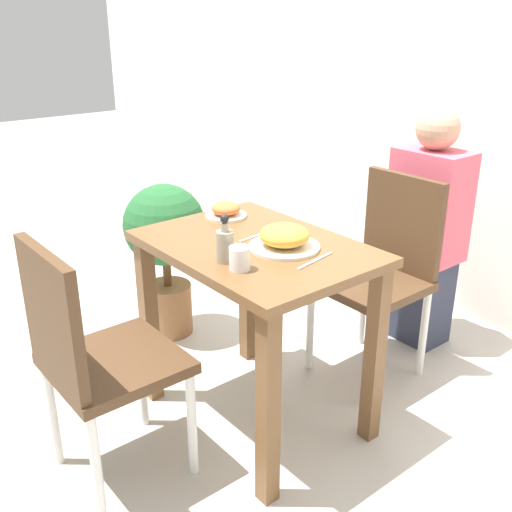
% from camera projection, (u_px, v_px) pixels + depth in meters
% --- Properties ---
extents(ground_plane, '(16.00, 16.00, 0.00)m').
position_uv_depth(ground_plane, '(256.00, 414.00, 2.49)').
color(ground_plane, '#B7B2A8').
extents(wall_back, '(8.00, 0.05, 2.60)m').
position_uv_depth(wall_back, '(495.00, 69.00, 2.86)').
color(wall_back, white).
rests_on(wall_back, ground_plane).
extents(dining_table, '(0.86, 0.62, 0.76)m').
position_uv_depth(dining_table, '(256.00, 281.00, 2.26)').
color(dining_table, brown).
rests_on(dining_table, ground_plane).
extents(chair_near, '(0.42, 0.42, 0.90)m').
position_uv_depth(chair_near, '(92.00, 353.00, 1.97)').
color(chair_near, '#4C331E').
rests_on(chair_near, ground_plane).
extents(chair_far, '(0.42, 0.42, 0.90)m').
position_uv_depth(chair_far, '(383.00, 265.00, 2.65)').
color(chair_far, '#4C331E').
rests_on(chair_far, ground_plane).
extents(food_plate, '(0.26, 0.26, 0.09)m').
position_uv_depth(food_plate, '(284.00, 238.00, 2.14)').
color(food_plate, beige).
rests_on(food_plate, dining_table).
extents(side_plate, '(0.17, 0.17, 0.06)m').
position_uv_depth(side_plate, '(226.00, 211.00, 2.47)').
color(side_plate, beige).
rests_on(side_plate, dining_table).
extents(drink_cup, '(0.07, 0.07, 0.08)m').
position_uv_depth(drink_cup, '(240.00, 258.00, 1.96)').
color(drink_cup, white).
rests_on(drink_cup, dining_table).
extents(sauce_bottle, '(0.06, 0.06, 0.17)m').
position_uv_depth(sauce_bottle, '(225.00, 244.00, 2.02)').
color(sauce_bottle, gray).
rests_on(sauce_bottle, dining_table).
extents(fork_utensil, '(0.03, 0.18, 0.00)m').
position_uv_depth(fork_utensil, '(256.00, 236.00, 2.27)').
color(fork_utensil, silver).
rests_on(fork_utensil, dining_table).
extents(spoon_utensil, '(0.04, 0.19, 0.00)m').
position_uv_depth(spoon_utensil, '(315.00, 261.00, 2.04)').
color(spoon_utensil, silver).
rests_on(spoon_utensil, dining_table).
extents(potted_plant_left, '(0.40, 0.40, 0.79)m').
position_uv_depth(potted_plant_left, '(165.00, 241.00, 2.95)').
color(potted_plant_left, brown).
rests_on(potted_plant_left, ground_plane).
extents(person_figure, '(0.34, 0.22, 1.17)m').
position_uv_depth(person_figure, '(426.00, 230.00, 2.87)').
color(person_figure, '#2D3347').
rests_on(person_figure, ground_plane).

